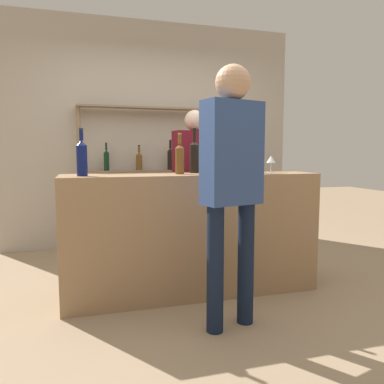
% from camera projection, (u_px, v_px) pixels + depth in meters
% --- Properties ---
extents(ground_plane, '(16.00, 16.00, 0.00)m').
position_uv_depth(ground_plane, '(192.00, 292.00, 3.17)').
color(ground_plane, '#9E8466').
extents(bar_counter, '(2.09, 0.50, 1.00)m').
position_uv_depth(bar_counter, '(192.00, 234.00, 3.12)').
color(bar_counter, '#997551').
rests_on(bar_counter, ground_plane).
extents(back_wall, '(3.69, 0.12, 2.80)m').
position_uv_depth(back_wall, '(152.00, 135.00, 4.80)').
color(back_wall, '#B2A899').
rests_on(back_wall, ground_plane).
extents(back_shelf, '(1.85, 0.18, 1.73)m').
position_uv_depth(back_shelf, '(155.00, 156.00, 4.65)').
color(back_shelf, '#897056').
rests_on(back_shelf, ground_plane).
extents(counter_bottle_0, '(0.08, 0.08, 0.38)m').
position_uv_depth(counter_bottle_0, '(194.00, 156.00, 3.18)').
color(counter_bottle_0, black).
rests_on(counter_bottle_0, bar_counter).
extents(counter_bottle_1, '(0.08, 0.08, 0.37)m').
position_uv_depth(counter_bottle_1, '(250.00, 156.00, 3.15)').
color(counter_bottle_1, silver).
rests_on(counter_bottle_1, bar_counter).
extents(counter_bottle_2, '(0.08, 0.08, 0.38)m').
position_uv_depth(counter_bottle_2, '(236.00, 156.00, 3.31)').
color(counter_bottle_2, black).
rests_on(counter_bottle_2, bar_counter).
extents(counter_bottle_3, '(0.08, 0.08, 0.35)m').
position_uv_depth(counter_bottle_3, '(82.00, 157.00, 2.75)').
color(counter_bottle_3, '#0F1956').
rests_on(counter_bottle_3, bar_counter).
extents(counter_bottle_4, '(0.07, 0.07, 0.33)m').
position_uv_depth(counter_bottle_4, '(180.00, 158.00, 3.02)').
color(counter_bottle_4, brown).
rests_on(counter_bottle_4, bar_counter).
extents(wine_glass, '(0.08, 0.08, 0.15)m').
position_uv_depth(wine_glass, '(271.00, 160.00, 3.23)').
color(wine_glass, silver).
rests_on(wine_glass, bar_counter).
extents(ice_bucket, '(0.22, 0.22, 0.20)m').
position_uv_depth(ice_bucket, '(218.00, 161.00, 3.20)').
color(ice_bucket, '#846647').
rests_on(ice_bucket, bar_counter).
extents(server_behind_counter, '(0.45, 0.24, 1.61)m').
position_uv_depth(server_behind_counter, '(195.00, 176.00, 3.84)').
color(server_behind_counter, black).
rests_on(server_behind_counter, ground_plane).
extents(customer_center, '(0.43, 0.27, 1.73)m').
position_uv_depth(customer_center, '(232.00, 174.00, 2.43)').
color(customer_center, '#121C33').
rests_on(customer_center, ground_plane).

